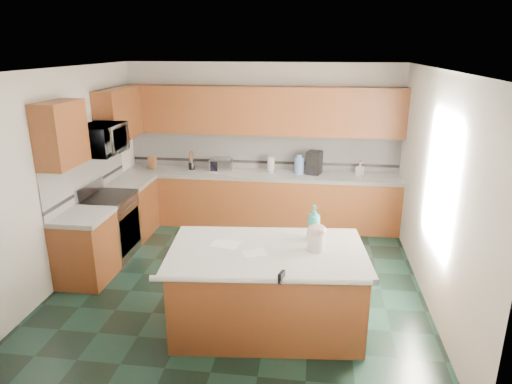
# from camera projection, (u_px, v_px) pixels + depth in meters

# --- Properties ---
(floor) EXTENTS (4.60, 4.60, 0.00)m
(floor) POSITION_uv_depth(u_px,v_px,m) (241.00, 280.00, 6.02)
(floor) COLOR black
(floor) RESTS_ON ground
(ceiling) EXTENTS (4.60, 4.60, 0.00)m
(ceiling) POSITION_uv_depth(u_px,v_px,m) (239.00, 69.00, 5.19)
(ceiling) COLOR white
(ceiling) RESTS_ON ground
(wall_back) EXTENTS (4.60, 0.04, 2.70)m
(wall_back) POSITION_uv_depth(u_px,v_px,m) (263.00, 144.00, 7.79)
(wall_back) COLOR white
(wall_back) RESTS_ON ground
(wall_front) EXTENTS (4.60, 0.04, 2.70)m
(wall_front) POSITION_uv_depth(u_px,v_px,m) (189.00, 270.00, 3.41)
(wall_front) COLOR white
(wall_front) RESTS_ON ground
(wall_left) EXTENTS (0.04, 4.60, 2.70)m
(wall_left) POSITION_uv_depth(u_px,v_px,m) (63.00, 176.00, 5.89)
(wall_left) COLOR white
(wall_left) RESTS_ON ground
(wall_right) EXTENTS (0.04, 4.60, 2.70)m
(wall_right) POSITION_uv_depth(u_px,v_px,m) (436.00, 190.00, 5.31)
(wall_right) COLOR white
(wall_right) RESTS_ON ground
(back_base_cab) EXTENTS (4.60, 0.60, 0.86)m
(back_base_cab) POSITION_uv_depth(u_px,v_px,m) (260.00, 201.00, 7.77)
(back_base_cab) COLOR #42200E
(back_base_cab) RESTS_ON ground
(back_countertop) EXTENTS (4.60, 0.64, 0.06)m
(back_countertop) POSITION_uv_depth(u_px,v_px,m) (260.00, 175.00, 7.63)
(back_countertop) COLOR white
(back_countertop) RESTS_ON back_base_cab
(back_upper_cab) EXTENTS (4.60, 0.33, 0.78)m
(back_upper_cab) POSITION_uv_depth(u_px,v_px,m) (261.00, 111.00, 7.44)
(back_upper_cab) COLOR #42200E
(back_upper_cab) RESTS_ON wall_back
(back_backsplash) EXTENTS (4.60, 0.02, 0.63)m
(back_backsplash) POSITION_uv_depth(u_px,v_px,m) (262.00, 151.00, 7.80)
(back_backsplash) COLOR silver
(back_backsplash) RESTS_ON back_countertop
(back_accent_band) EXTENTS (4.60, 0.01, 0.05)m
(back_accent_band) POSITION_uv_depth(u_px,v_px,m) (262.00, 162.00, 7.85)
(back_accent_band) COLOR black
(back_accent_band) RESTS_ON back_countertop
(left_base_cab_rear) EXTENTS (0.60, 0.82, 0.86)m
(left_base_cab_rear) POSITION_uv_depth(u_px,v_px,m) (132.00, 210.00, 7.35)
(left_base_cab_rear) COLOR #42200E
(left_base_cab_rear) RESTS_ON ground
(left_counter_rear) EXTENTS (0.64, 0.82, 0.06)m
(left_counter_rear) POSITION_uv_depth(u_px,v_px,m) (129.00, 182.00, 7.21)
(left_counter_rear) COLOR white
(left_counter_rear) RESTS_ON left_base_cab_rear
(left_base_cab_front) EXTENTS (0.60, 0.72, 0.86)m
(left_base_cab_front) POSITION_uv_depth(u_px,v_px,m) (86.00, 250.00, 5.91)
(left_base_cab_front) COLOR #42200E
(left_base_cab_front) RESTS_ON ground
(left_counter_front) EXTENTS (0.64, 0.72, 0.06)m
(left_counter_front) POSITION_uv_depth(u_px,v_px,m) (82.00, 217.00, 5.77)
(left_counter_front) COLOR white
(left_counter_front) RESTS_ON left_base_cab_front
(left_backsplash) EXTENTS (0.02, 2.30, 0.63)m
(left_backsplash) POSITION_uv_depth(u_px,v_px,m) (87.00, 173.00, 6.44)
(left_backsplash) COLOR silver
(left_backsplash) RESTS_ON wall_left
(left_accent_band) EXTENTS (0.01, 2.30, 0.05)m
(left_accent_band) POSITION_uv_depth(u_px,v_px,m) (89.00, 186.00, 6.50)
(left_accent_band) COLOR black
(left_accent_band) RESTS_ON wall_left
(left_upper_cab_rear) EXTENTS (0.33, 1.09, 0.78)m
(left_upper_cab_rear) POSITION_uv_depth(u_px,v_px,m) (119.00, 114.00, 7.03)
(left_upper_cab_rear) COLOR #42200E
(left_upper_cab_rear) RESTS_ON wall_left
(left_upper_cab_front) EXTENTS (0.33, 0.72, 0.78)m
(left_upper_cab_front) POSITION_uv_depth(u_px,v_px,m) (61.00, 134.00, 5.46)
(left_upper_cab_front) COLOR #42200E
(left_upper_cab_front) RESTS_ON wall_left
(range_body) EXTENTS (0.60, 0.76, 0.88)m
(range_body) POSITION_uv_depth(u_px,v_px,m) (111.00, 227.00, 6.60)
(range_body) COLOR #B7B7BC
(range_body) RESTS_ON ground
(range_oven_door) EXTENTS (0.02, 0.68, 0.55)m
(range_oven_door) POSITION_uv_depth(u_px,v_px,m) (130.00, 231.00, 6.58)
(range_oven_door) COLOR black
(range_oven_door) RESTS_ON range_body
(range_cooktop) EXTENTS (0.62, 0.78, 0.04)m
(range_cooktop) POSITION_uv_depth(u_px,v_px,m) (107.00, 197.00, 6.46)
(range_cooktop) COLOR black
(range_cooktop) RESTS_ON range_body
(range_handle) EXTENTS (0.02, 0.66, 0.02)m
(range_handle) POSITION_uv_depth(u_px,v_px,m) (130.00, 206.00, 6.46)
(range_handle) COLOR #B7B7BC
(range_handle) RESTS_ON range_body
(range_backguard) EXTENTS (0.06, 0.76, 0.18)m
(range_backguard) POSITION_uv_depth(u_px,v_px,m) (89.00, 189.00, 6.46)
(range_backguard) COLOR #B7B7BC
(range_backguard) RESTS_ON range_body
(microwave) EXTENTS (0.50, 0.73, 0.41)m
(microwave) POSITION_uv_depth(u_px,v_px,m) (101.00, 140.00, 6.21)
(microwave) COLOR #B7B7BC
(microwave) RESTS_ON wall_left
(island_base) EXTENTS (2.05, 1.30, 0.86)m
(island_base) POSITION_uv_depth(u_px,v_px,m) (267.00, 291.00, 4.92)
(island_base) COLOR #42200E
(island_base) RESTS_ON ground
(island_top) EXTENTS (2.16, 1.41, 0.06)m
(island_top) POSITION_uv_depth(u_px,v_px,m) (267.00, 252.00, 4.78)
(island_top) COLOR white
(island_top) RESTS_ON island_base
(island_bullnose) EXTENTS (2.05, 0.26, 0.06)m
(island_bullnose) POSITION_uv_depth(u_px,v_px,m) (260.00, 280.00, 4.20)
(island_bullnose) COLOR white
(island_bullnose) RESTS_ON island_base
(treat_jar) EXTENTS (0.22, 0.22, 0.19)m
(treat_jar) POSITION_uv_depth(u_px,v_px,m) (316.00, 241.00, 4.73)
(treat_jar) COLOR silver
(treat_jar) RESTS_ON island_top
(treat_jar_lid) EXTENTS (0.20, 0.20, 0.13)m
(treat_jar_lid) POSITION_uv_depth(u_px,v_px,m) (317.00, 230.00, 4.69)
(treat_jar_lid) COLOR beige
(treat_jar_lid) RESTS_ON treat_jar
(treat_jar_knob) EXTENTS (0.07, 0.02, 0.02)m
(treat_jar_knob) POSITION_uv_depth(u_px,v_px,m) (317.00, 226.00, 4.68)
(treat_jar_knob) COLOR tan
(treat_jar_knob) RESTS_ON treat_jar_lid
(treat_jar_knob_end_l) EXTENTS (0.03, 0.03, 0.03)m
(treat_jar_knob_end_l) POSITION_uv_depth(u_px,v_px,m) (314.00, 226.00, 4.68)
(treat_jar_knob_end_l) COLOR tan
(treat_jar_knob_end_l) RESTS_ON treat_jar_lid
(treat_jar_knob_end_r) EXTENTS (0.03, 0.03, 0.03)m
(treat_jar_knob_end_r) POSITION_uv_depth(u_px,v_px,m) (320.00, 226.00, 4.67)
(treat_jar_knob_end_r) COLOR tan
(treat_jar_knob_end_r) RESTS_ON treat_jar_lid
(soap_bottle_island) EXTENTS (0.18, 0.18, 0.39)m
(soap_bottle_island) POSITION_uv_depth(u_px,v_px,m) (314.00, 223.00, 4.96)
(soap_bottle_island) COLOR teal
(soap_bottle_island) RESTS_ON island_top
(paper_sheet_a) EXTENTS (0.30, 0.27, 0.00)m
(paper_sheet_a) POSITION_uv_depth(u_px,v_px,m) (254.00, 253.00, 4.68)
(paper_sheet_a) COLOR white
(paper_sheet_a) RESTS_ON island_top
(paper_sheet_b) EXTENTS (0.32, 0.26, 0.00)m
(paper_sheet_b) POSITION_uv_depth(u_px,v_px,m) (226.00, 244.00, 4.89)
(paper_sheet_b) COLOR white
(paper_sheet_b) RESTS_ON island_top
(clamp_body) EXTENTS (0.06, 0.11, 0.10)m
(clamp_body) POSITION_uv_depth(u_px,v_px,m) (282.00, 277.00, 4.19)
(clamp_body) COLOR black
(clamp_body) RESTS_ON island_top
(clamp_handle) EXTENTS (0.02, 0.08, 0.02)m
(clamp_handle) POSITION_uv_depth(u_px,v_px,m) (281.00, 282.00, 4.13)
(clamp_handle) COLOR black
(clamp_handle) RESTS_ON island_top
(knife_block) EXTENTS (0.13, 0.17, 0.24)m
(knife_block) POSITION_uv_depth(u_px,v_px,m) (152.00, 162.00, 7.87)
(knife_block) COLOR #472814
(knife_block) RESTS_ON back_countertop
(utensil_crock) EXTENTS (0.10, 0.10, 0.13)m
(utensil_crock) POSITION_uv_depth(u_px,v_px,m) (192.00, 166.00, 7.83)
(utensil_crock) COLOR black
(utensil_crock) RESTS_ON back_countertop
(utensil_bundle) EXTENTS (0.06, 0.06, 0.19)m
(utensil_bundle) POSITION_uv_depth(u_px,v_px,m) (191.00, 157.00, 7.78)
(utensil_bundle) COLOR #472814
(utensil_bundle) RESTS_ON utensil_crock
(toaster_oven) EXTENTS (0.36, 0.25, 0.21)m
(toaster_oven) POSITION_uv_depth(u_px,v_px,m) (221.00, 165.00, 7.72)
(toaster_oven) COLOR #B7B7BC
(toaster_oven) RESTS_ON back_countertop
(toaster_oven_door) EXTENTS (0.32, 0.01, 0.17)m
(toaster_oven_door) POSITION_uv_depth(u_px,v_px,m) (220.00, 167.00, 7.61)
(toaster_oven_door) COLOR black
(toaster_oven_door) RESTS_ON toaster_oven
(paper_towel) EXTENTS (0.12, 0.12, 0.26)m
(paper_towel) POSITION_uv_depth(u_px,v_px,m) (271.00, 164.00, 7.65)
(paper_towel) COLOR white
(paper_towel) RESTS_ON back_countertop
(paper_towel_base) EXTENTS (0.17, 0.17, 0.01)m
(paper_towel_base) POSITION_uv_depth(u_px,v_px,m) (271.00, 171.00, 7.69)
(paper_towel_base) COLOR #B7B7BC
(paper_towel_base) RESTS_ON back_countertop
(water_jug) EXTENTS (0.17, 0.17, 0.28)m
(water_jug) POSITION_uv_depth(u_px,v_px,m) (299.00, 165.00, 7.55)
(water_jug) COLOR #6681B8
(water_jug) RESTS_ON back_countertop
(water_jug_neck) EXTENTS (0.08, 0.08, 0.04)m
(water_jug_neck) POSITION_uv_depth(u_px,v_px,m) (300.00, 156.00, 7.50)
(water_jug_neck) COLOR #6681B8
(water_jug_neck) RESTS_ON water_jug
(coffee_maker) EXTENTS (0.29, 0.30, 0.38)m
(coffee_maker) POSITION_uv_depth(u_px,v_px,m) (314.00, 163.00, 7.53)
(coffee_maker) COLOR black
(coffee_maker) RESTS_ON back_countertop
(coffee_carafe) EXTENTS (0.16, 0.16, 0.16)m
(coffee_carafe) POSITION_uv_depth(u_px,v_px,m) (314.00, 170.00, 7.51)
(coffee_carafe) COLOR black
(coffee_carafe) RESTS_ON back_countertop
(soap_bottle_back) EXTENTS (0.15, 0.15, 0.23)m
(soap_bottle_back) POSITION_uv_depth(u_px,v_px,m) (360.00, 169.00, 7.43)
(soap_bottle_back) COLOR white
(soap_bottle_back) RESTS_ON back_countertop
(soap_back_cap) EXTENTS (0.02, 0.02, 0.03)m
(soap_back_cap) POSITION_uv_depth(u_px,v_px,m) (361.00, 161.00, 7.39)
(soap_back_cap) COLOR red
(soap_back_cap) RESTS_ON soap_bottle_back
(window_light_proxy) EXTENTS (0.02, 1.40, 1.10)m
(window_light_proxy) POSITION_uv_depth(u_px,v_px,m) (440.00, 182.00, 5.08)
(window_light_proxy) COLOR white
(window_light_proxy) RESTS_ON wall_right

